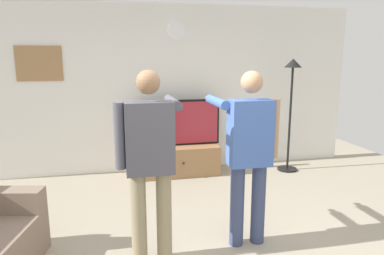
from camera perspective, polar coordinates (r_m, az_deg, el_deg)
back_wall at (r=5.73m, az=-4.26°, el=6.34°), size 6.40×0.10×2.70m
tv_stand at (r=5.62m, az=-1.96°, el=-5.32°), size 1.22×0.56×0.47m
television at (r=5.53m, az=-2.09°, el=0.80°), size 1.31×0.07×0.74m
wall_clock at (r=5.68m, az=-2.66°, el=15.62°), size 0.28×0.03×0.28m
framed_picture at (r=5.70m, az=-23.92°, el=9.64°), size 0.66×0.04×0.52m
floor_lamp at (r=5.82m, az=16.11°, el=5.71°), size 0.32×0.32×1.85m
person_standing_nearer_lamp at (r=3.08m, az=-6.96°, el=-4.77°), size 0.60×0.78×1.76m
person_standing_nearer_couch at (r=3.40m, az=9.39°, el=-3.55°), size 0.59×0.78×1.74m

